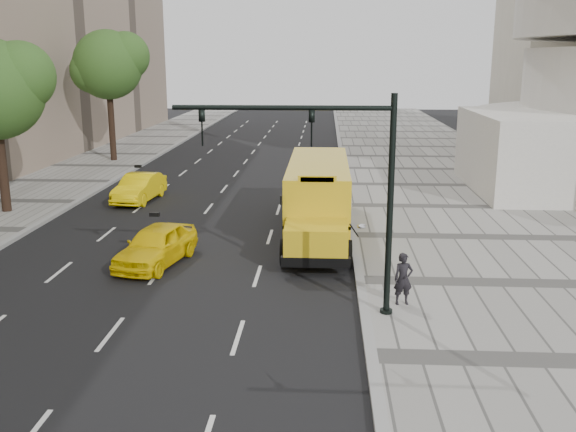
# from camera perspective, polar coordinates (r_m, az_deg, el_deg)

# --- Properties ---
(ground) EXTENTS (140.00, 140.00, 0.00)m
(ground) POSITION_cam_1_polar(r_m,az_deg,el_deg) (27.29, -6.86, -1.76)
(ground) COLOR black
(ground) RESTS_ON ground
(sidewalk_museum) EXTENTS (12.00, 140.00, 0.15)m
(sidewalk_museum) POSITION_cam_1_polar(r_m,az_deg,el_deg) (27.80, 18.29, -1.93)
(sidewalk_museum) COLOR gray
(sidewalk_museum) RESTS_ON ground
(curb_museum) EXTENTS (0.30, 140.00, 0.15)m
(curb_museum) POSITION_cam_1_polar(r_m,az_deg,el_deg) (26.88, 5.83, -1.81)
(curb_museum) COLOR gray
(curb_museum) RESTS_ON ground
(curb_far) EXTENTS (0.30, 140.00, 0.15)m
(curb_far) POSITION_cam_1_polar(r_m,az_deg,el_deg) (29.74, -22.23, -1.26)
(curb_far) COLOR gray
(curb_far) RESTS_ON ground
(tree_c) EXTENTS (5.41, 4.81, 9.26)m
(tree_c) POSITION_cam_1_polar(r_m,az_deg,el_deg) (47.68, -15.63, 12.87)
(tree_c) COLOR black
(tree_c) RESTS_ON ground
(school_bus) EXTENTS (2.96, 11.56, 3.19)m
(school_bus) POSITION_cam_1_polar(r_m,az_deg,el_deg) (27.48, 2.70, 2.22)
(school_bus) COLOR gold
(school_bus) RESTS_ON ground
(taxi_near) EXTENTS (2.60, 4.53, 1.45)m
(taxi_near) POSITION_cam_1_polar(r_m,az_deg,el_deg) (23.69, -11.65, -2.56)
(taxi_near) COLOR yellow
(taxi_near) RESTS_ON ground
(taxi_far) EXTENTS (1.92, 4.48, 1.43)m
(taxi_far) POSITION_cam_1_polar(r_m,az_deg,el_deg) (34.41, -13.08, 2.46)
(taxi_far) COLOR yellow
(taxi_far) RESTS_ON ground
(pedestrian) EXTENTS (0.63, 0.48, 1.58)m
(pedestrian) POSITION_cam_1_polar(r_m,az_deg,el_deg) (19.40, 10.21, -5.52)
(pedestrian) COLOR black
(pedestrian) RESTS_ON sidewalk_museum
(traffic_signal) EXTENTS (6.18, 0.36, 6.40)m
(traffic_signal) POSITION_cam_1_polar(r_m,az_deg,el_deg) (17.76, 4.63, 3.40)
(traffic_signal) COLOR black
(traffic_signal) RESTS_ON ground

